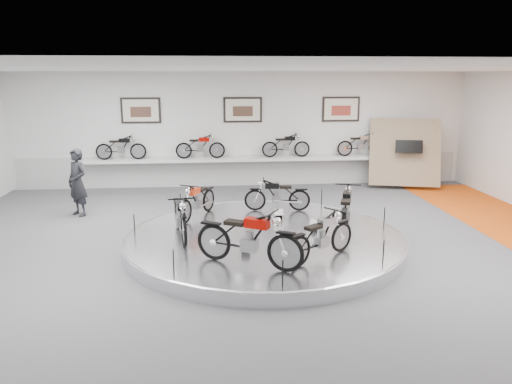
{
  "coord_description": "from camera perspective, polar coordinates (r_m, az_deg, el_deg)",
  "views": [
    {
      "loc": [
        -1.23,
        -10.58,
        3.87
      ],
      "look_at": [
        -0.15,
        0.6,
        1.24
      ],
      "focal_mm": 35.0,
      "sensor_mm": 36.0,
      "label": 1
    }
  ],
  "objects": [
    {
      "name": "poster_right",
      "position": [
        18.2,
        9.69,
        9.32
      ],
      "size": [
        1.35,
        0.06,
        0.88
      ],
      "primitive_type": "cube",
      "color": "silver",
      "rests_on": "wall_back"
    },
    {
      "name": "poster_center",
      "position": [
        17.62,
        -1.52,
        9.38
      ],
      "size": [
        1.35,
        0.06,
        0.88
      ],
      "primitive_type": "cube",
      "color": "silver",
      "rests_on": "wall_back"
    },
    {
      "name": "platform_rim",
      "position": [
        11.52,
        0.89,
        -5.02
      ],
      "size": [
        6.4,
        6.4,
        0.1
      ],
      "primitive_type": "torus",
      "color": "#B2B2BA",
      "rests_on": "display_platform"
    },
    {
      "name": "shelf_bike_a",
      "position": [
        17.7,
        -15.18,
        4.76
      ],
      "size": [
        1.22,
        0.43,
        0.73
      ],
      "primitive_type": null,
      "color": "black",
      "rests_on": "shelf"
    },
    {
      "name": "bike_f",
      "position": [
        9.95,
        7.46,
        -5.03
      ],
      "size": [
        1.64,
        1.43,
        0.96
      ],
      "primitive_type": null,
      "rotation": [
        0.0,
        0.0,
        6.92
      ],
      "color": "#B7B7BC",
      "rests_on": "display_platform"
    },
    {
      "name": "floor",
      "position": [
        11.33,
        1.06,
        -6.79
      ],
      "size": [
        16.0,
        16.0,
        0.0
      ],
      "primitive_type": "plane",
      "color": "#505153",
      "rests_on": "ground"
    },
    {
      "name": "shelf_bike_b",
      "position": [
        17.45,
        -6.37,
        5.02
      ],
      "size": [
        1.22,
        0.43,
        0.73
      ],
      "primitive_type": null,
      "color": "#950701",
      "rests_on": "shelf"
    },
    {
      "name": "bike_b",
      "position": [
        13.4,
        2.44,
        -0.32
      ],
      "size": [
        1.55,
        0.69,
        0.88
      ],
      "primitive_type": null,
      "rotation": [
        0.0,
        0.0,
        3.03
      ],
      "color": "black",
      "rests_on": "display_platform"
    },
    {
      "name": "ceiling",
      "position": [
        10.65,
        1.15,
        13.89
      ],
      "size": [
        16.0,
        16.0,
        0.0
      ],
      "primitive_type": "plane",
      "rotation": [
        3.14,
        0.0,
        0.0
      ],
      "color": "white",
      "rests_on": "wall_back"
    },
    {
      "name": "display_platform",
      "position": [
        11.56,
        0.89,
        -5.58
      ],
      "size": [
        6.4,
        6.4,
        0.3
      ],
      "primitive_type": "cylinder",
      "color": "silver",
      "rests_on": "floor"
    },
    {
      "name": "bike_c",
      "position": [
        12.85,
        -6.74,
        -0.9
      ],
      "size": [
        1.22,
        1.65,
        0.93
      ],
      "primitive_type": null,
      "rotation": [
        0.0,
        0.0,
        4.24
      ],
      "color": "red",
      "rests_on": "display_platform"
    },
    {
      "name": "bike_a",
      "position": [
        11.81,
        10.26,
        -1.98
      ],
      "size": [
        1.18,
        1.89,
        1.05
      ],
      "primitive_type": null,
      "rotation": [
        0.0,
        0.0,
        1.24
      ],
      "color": "black",
      "rests_on": "display_platform"
    },
    {
      "name": "poster_left",
      "position": [
        17.72,
        -13.03,
        9.07
      ],
      "size": [
        1.35,
        0.06,
        0.88
      ],
      "primitive_type": "cube",
      "color": "silver",
      "rests_on": "wall_back"
    },
    {
      "name": "dado_band",
      "position": [
        17.91,
        -1.49,
        2.5
      ],
      "size": [
        15.68,
        0.04,
        1.1
      ],
      "primitive_type": "cube",
      "color": "#BCBCBA",
      "rests_on": "floor"
    },
    {
      "name": "wall_back",
      "position": [
        17.72,
        -1.52,
        7.13
      ],
      "size": [
        16.0,
        0.0,
        16.0
      ],
      "primitive_type": "plane",
      "rotation": [
        1.57,
        0.0,
        0.0
      ],
      "color": "white",
      "rests_on": "floor"
    },
    {
      "name": "shelf_bike_c",
      "position": [
        17.66,
        3.44,
        5.18
      ],
      "size": [
        1.22,
        0.43,
        0.73
      ],
      "primitive_type": null,
      "color": "black",
      "rests_on": "shelf"
    },
    {
      "name": "bike_e",
      "position": [
        9.51,
        -0.87,
        -5.27
      ],
      "size": [
        1.98,
        1.53,
        1.12
      ],
      "primitive_type": null,
      "rotation": [
        0.0,
        0.0,
        5.76
      ],
      "color": "#950701",
      "rests_on": "display_platform"
    },
    {
      "name": "shelf",
      "position": [
        17.56,
        -1.43,
        3.78
      ],
      "size": [
        11.0,
        0.55,
        0.1
      ],
      "primitive_type": "cube",
      "color": "silver",
      "rests_on": "wall_back"
    },
    {
      "name": "shelf_bike_d",
      "position": [
        18.27,
        11.87,
        5.19
      ],
      "size": [
        1.22,
        0.43,
        0.73
      ],
      "primitive_type": null,
      "color": "#B7B7BC",
      "rests_on": "shelf"
    },
    {
      "name": "bike_d",
      "position": [
        11.31,
        -8.66,
        -2.67
      ],
      "size": [
        0.88,
        1.8,
        1.02
      ],
      "primitive_type": null,
      "rotation": [
        0.0,
        0.0,
        4.87
      ],
      "color": "black",
      "rests_on": "display_platform"
    },
    {
      "name": "wall_front",
      "position": [
        4.22,
        12.39,
        -13.45
      ],
      "size": [
        16.0,
        0.0,
        16.0
      ],
      "primitive_type": "plane",
      "rotation": [
        -1.57,
        0.0,
        0.0
      ],
      "color": "white",
      "rests_on": "floor"
    },
    {
      "name": "visitor",
      "position": [
        14.81,
        -19.73,
        1.03
      ],
      "size": [
        0.82,
        0.8,
        1.9
      ],
      "primitive_type": "imported",
      "rotation": [
        0.0,
        0.0,
        -0.74
      ],
      "color": "black",
      "rests_on": "floor"
    },
    {
      "name": "display_panel",
      "position": [
        18.21,
        16.63,
        4.37
      ],
      "size": [
        2.56,
        1.52,
        2.3
      ],
      "primitive_type": "cube",
      "rotation": [
        -0.35,
        0.0,
        -0.26
      ],
      "color": "#98825F",
      "rests_on": "floor"
    }
  ]
}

